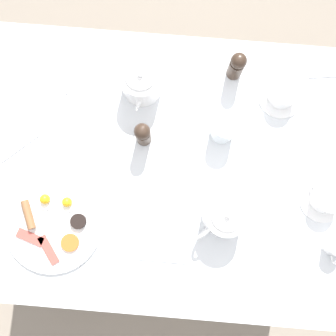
{
  "coord_description": "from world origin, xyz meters",
  "views": [
    {
      "loc": [
        0.17,
        0.01,
        2.02
      ],
      "look_at": [
        0.0,
        0.0,
        0.79
      ],
      "focal_mm": 42.0,
      "sensor_mm": 36.0,
      "label": 1
    }
  ],
  "objects_px": {
    "creamer_jug": "(335,247)",
    "water_glass_tall": "(224,129)",
    "fork_spare": "(18,149)",
    "fork_by_plate": "(162,259)",
    "teapot_near": "(224,216)",
    "salt_grinder": "(143,134)",
    "pepper_grinder": "(237,65)",
    "teacup_with_saucer_left": "(326,199)",
    "spoon_for_tea": "(330,75)",
    "teapot_far": "(142,82)",
    "breakfast_plate": "(54,222)",
    "teacup_with_saucer_right": "(283,94)",
    "knife_by_plate": "(49,67)"
  },
  "relations": [
    {
      "from": "spoon_for_tea",
      "to": "fork_spare",
      "type": "xyz_separation_m",
      "value": [
        0.33,
        -1.0,
        0.0
      ]
    },
    {
      "from": "fork_by_plate",
      "to": "knife_by_plate",
      "type": "height_order",
      "value": "same"
    },
    {
      "from": "teapot_near",
      "to": "spoon_for_tea",
      "type": "distance_m",
      "value": 0.6
    },
    {
      "from": "water_glass_tall",
      "to": "salt_grinder",
      "type": "distance_m",
      "value": 0.25
    },
    {
      "from": "fork_by_plate",
      "to": "teapot_near",
      "type": "bearing_deg",
      "value": 129.74
    },
    {
      "from": "teapot_far",
      "to": "teacup_with_saucer_left",
      "type": "xyz_separation_m",
      "value": [
        0.32,
        0.6,
        -0.03
      ]
    },
    {
      "from": "teapot_near",
      "to": "teacup_with_saucer_left",
      "type": "height_order",
      "value": "teapot_near"
    },
    {
      "from": "teapot_near",
      "to": "creamer_jug",
      "type": "xyz_separation_m",
      "value": [
        0.07,
        0.34,
        -0.02
      ]
    },
    {
      "from": "fork_by_plate",
      "to": "salt_grinder",
      "type": "bearing_deg",
      "value": -166.63
    },
    {
      "from": "teapot_near",
      "to": "water_glass_tall",
      "type": "bearing_deg",
      "value": 49.55
    },
    {
      "from": "pepper_grinder",
      "to": "knife_by_plate",
      "type": "xyz_separation_m",
      "value": [
        0.03,
        -0.61,
        -0.06
      ]
    },
    {
      "from": "breakfast_plate",
      "to": "water_glass_tall",
      "type": "xyz_separation_m",
      "value": [
        -0.33,
        0.51,
        0.04
      ]
    },
    {
      "from": "teapot_far",
      "to": "teacup_with_saucer_left",
      "type": "distance_m",
      "value": 0.68
    },
    {
      "from": "creamer_jug",
      "to": "fork_by_plate",
      "type": "height_order",
      "value": "creamer_jug"
    },
    {
      "from": "teapot_near",
      "to": "fork_by_plate",
      "type": "bearing_deg",
      "value": 175.67
    },
    {
      "from": "breakfast_plate",
      "to": "creamer_jug",
      "type": "bearing_deg",
      "value": 89.75
    },
    {
      "from": "teapot_near",
      "to": "creamer_jug",
      "type": "relative_size",
      "value": 2.11
    },
    {
      "from": "teapot_far",
      "to": "fork_by_plate",
      "type": "height_order",
      "value": "teapot_far"
    },
    {
      "from": "creamer_jug",
      "to": "fork_by_plate",
      "type": "xyz_separation_m",
      "value": [
        0.08,
        -0.52,
        -0.03
      ]
    },
    {
      "from": "pepper_grinder",
      "to": "fork_by_plate",
      "type": "bearing_deg",
      "value": -16.66
    },
    {
      "from": "teacup_with_saucer_left",
      "to": "spoon_for_tea",
      "type": "height_order",
      "value": "teacup_with_saucer_left"
    },
    {
      "from": "creamer_jug",
      "to": "water_glass_tall",
      "type": "bearing_deg",
      "value": -132.84
    },
    {
      "from": "teapot_far",
      "to": "creamer_jug",
      "type": "height_order",
      "value": "teapot_far"
    },
    {
      "from": "teapot_near",
      "to": "fork_spare",
      "type": "distance_m",
      "value": 0.69
    },
    {
      "from": "creamer_jug",
      "to": "fork_spare",
      "type": "relative_size",
      "value": 0.6
    },
    {
      "from": "teapot_near",
      "to": "teacup_with_saucer_left",
      "type": "xyz_separation_m",
      "value": [
        -0.08,
        0.31,
        -0.03
      ]
    },
    {
      "from": "teacup_with_saucer_left",
      "to": "teacup_with_saucer_right",
      "type": "distance_m",
      "value": 0.36
    },
    {
      "from": "pepper_grinder",
      "to": "fork_spare",
      "type": "relative_size",
      "value": 0.94
    },
    {
      "from": "fork_spare",
      "to": "knife_by_plate",
      "type": "bearing_deg",
      "value": 167.2
    },
    {
      "from": "spoon_for_tea",
      "to": "salt_grinder",
      "type": "bearing_deg",
      "value": -66.02
    },
    {
      "from": "creamer_jug",
      "to": "spoon_for_tea",
      "type": "xyz_separation_m",
      "value": [
        -0.56,
        -0.02,
        -0.03
      ]
    },
    {
      "from": "teapot_far",
      "to": "pepper_grinder",
      "type": "relative_size",
      "value": 1.76
    },
    {
      "from": "fork_by_plate",
      "to": "spoon_for_tea",
      "type": "relative_size",
      "value": 1.19
    },
    {
      "from": "teacup_with_saucer_right",
      "to": "creamer_jug",
      "type": "relative_size",
      "value": 1.83
    },
    {
      "from": "teapot_near",
      "to": "teacup_with_saucer_right",
      "type": "relative_size",
      "value": 1.16
    },
    {
      "from": "teacup_with_saucer_left",
      "to": "salt_grinder",
      "type": "bearing_deg",
      "value": -104.56
    },
    {
      "from": "creamer_jug",
      "to": "fork_spare",
      "type": "xyz_separation_m",
      "value": [
        -0.23,
        -1.01,
        -0.03
      ]
    },
    {
      "from": "water_glass_tall",
      "to": "spoon_for_tea",
      "type": "distance_m",
      "value": 0.41
    },
    {
      "from": "breakfast_plate",
      "to": "teapot_far",
      "type": "distance_m",
      "value": 0.52
    },
    {
      "from": "teacup_with_saucer_left",
      "to": "breakfast_plate",
      "type": "bearing_deg",
      "value": -80.47
    },
    {
      "from": "water_glass_tall",
      "to": "fork_by_plate",
      "type": "bearing_deg",
      "value": -20.92
    },
    {
      "from": "breakfast_plate",
      "to": "fork_spare",
      "type": "xyz_separation_m",
      "value": [
        -0.23,
        -0.14,
        -0.01
      ]
    },
    {
      "from": "water_glass_tall",
      "to": "knife_by_plate",
      "type": "xyz_separation_m",
      "value": [
        -0.18,
        -0.59,
        -0.04
      ]
    },
    {
      "from": "teacup_with_saucer_right",
      "to": "creamer_jug",
      "type": "xyz_separation_m",
      "value": [
        0.47,
        0.18,
        0.0
      ]
    },
    {
      "from": "spoon_for_tea",
      "to": "teacup_with_saucer_left",
      "type": "bearing_deg",
      "value": -2.08
    },
    {
      "from": "water_glass_tall",
      "to": "pepper_grinder",
      "type": "xyz_separation_m",
      "value": [
        -0.2,
        0.03,
        0.02
      ]
    },
    {
      "from": "fork_by_plate",
      "to": "spoon_for_tea",
      "type": "height_order",
      "value": "same"
    },
    {
      "from": "creamer_jug",
      "to": "pepper_grinder",
      "type": "relative_size",
      "value": 0.64
    },
    {
      "from": "water_glass_tall",
      "to": "teacup_with_saucer_left",
      "type": "bearing_deg",
      "value": 60.0
    },
    {
      "from": "teapot_near",
      "to": "salt_grinder",
      "type": "bearing_deg",
      "value": 95.11
    }
  ]
}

